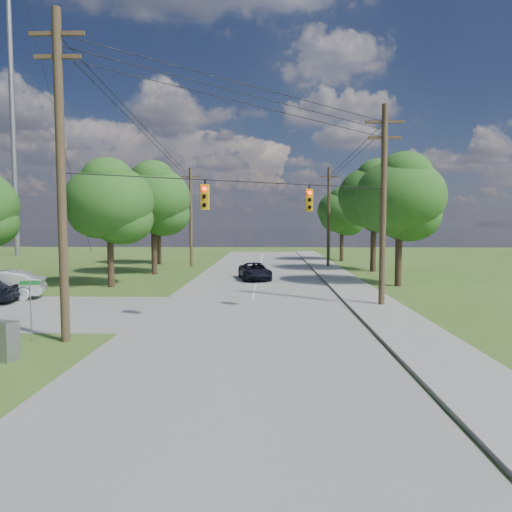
{
  "coord_description": "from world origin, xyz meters",
  "views": [
    {
      "loc": [
        2.97,
        -16.07,
        4.34
      ],
      "look_at": [
        2.34,
        5.0,
        2.87
      ],
      "focal_mm": 32.0,
      "sensor_mm": 36.0,
      "label": 1
    }
  ],
  "objects_px": {
    "pole_north_w": "(191,216)",
    "control_cabinet": "(5,341)",
    "pole_sw": "(61,172)",
    "pole_ne": "(383,203)",
    "pole_north_e": "(329,216)",
    "car_main_north": "(255,271)"
  },
  "relations": [
    {
      "from": "pole_ne",
      "to": "pole_north_e",
      "type": "distance_m",
      "value": 22.0
    },
    {
      "from": "pole_north_e",
      "to": "control_cabinet",
      "type": "height_order",
      "value": "pole_north_e"
    },
    {
      "from": "pole_sw",
      "to": "pole_north_w",
      "type": "relative_size",
      "value": 1.2
    },
    {
      "from": "pole_sw",
      "to": "car_main_north",
      "type": "bearing_deg",
      "value": 71.19
    },
    {
      "from": "pole_sw",
      "to": "pole_north_e",
      "type": "height_order",
      "value": "pole_sw"
    },
    {
      "from": "pole_north_w",
      "to": "control_cabinet",
      "type": "relative_size",
      "value": 7.9
    },
    {
      "from": "pole_ne",
      "to": "control_cabinet",
      "type": "height_order",
      "value": "pole_ne"
    },
    {
      "from": "pole_ne",
      "to": "pole_north_e",
      "type": "xyz_separation_m",
      "value": [
        -0.0,
        22.0,
        -0.34
      ]
    },
    {
      "from": "pole_ne",
      "to": "pole_north_w",
      "type": "bearing_deg",
      "value": 122.29
    },
    {
      "from": "car_main_north",
      "to": "pole_sw",
      "type": "bearing_deg",
      "value": -119.2
    },
    {
      "from": "pole_sw",
      "to": "control_cabinet",
      "type": "xyz_separation_m",
      "value": [
        -0.83,
        -2.45,
        -5.6
      ]
    },
    {
      "from": "pole_sw",
      "to": "pole_north_w",
      "type": "xyz_separation_m",
      "value": [
        -0.4,
        29.6,
        -1.1
      ]
    },
    {
      "from": "car_main_north",
      "to": "pole_ne",
      "type": "bearing_deg",
      "value": -68.27
    },
    {
      "from": "pole_sw",
      "to": "pole_ne",
      "type": "distance_m",
      "value": 15.51
    },
    {
      "from": "pole_sw",
      "to": "control_cabinet",
      "type": "distance_m",
      "value": 6.16
    },
    {
      "from": "pole_north_w",
      "to": "control_cabinet",
      "type": "height_order",
      "value": "pole_north_w"
    },
    {
      "from": "pole_north_w",
      "to": "control_cabinet",
      "type": "bearing_deg",
      "value": -90.76
    },
    {
      "from": "pole_sw",
      "to": "control_cabinet",
      "type": "height_order",
      "value": "pole_sw"
    },
    {
      "from": "pole_north_w",
      "to": "pole_north_e",
      "type": "bearing_deg",
      "value": 0.0
    },
    {
      "from": "pole_north_e",
      "to": "control_cabinet",
      "type": "distance_m",
      "value": 35.39
    },
    {
      "from": "control_cabinet",
      "to": "car_main_north",
      "type": "bearing_deg",
      "value": 90.36
    },
    {
      "from": "pole_sw",
      "to": "car_main_north",
      "type": "xyz_separation_m",
      "value": [
        6.43,
        18.87,
        -5.55
      ]
    }
  ]
}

